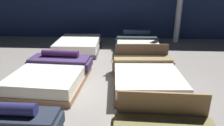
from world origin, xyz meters
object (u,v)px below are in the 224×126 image
Objects in this scene: bed_2 at (52,75)px; bed_3 at (146,77)px; support_pillar at (180,1)px; bed_4 at (79,45)px; bed_5 at (137,46)px.

bed_2 is 1.01× the size of bed_3.
bed_3 is at bearing -111.50° from support_pillar.
bed_4 is at bearing -158.85° from support_pillar.
bed_4 is at bearing 179.41° from bed_5.
bed_5 is 0.57× the size of support_pillar.
bed_2 is at bearing -93.10° from bed_4.
bed_4 is at bearing 91.64° from bed_2.
support_pillar is (4.05, 1.57, 1.53)m from bed_4.
bed_2 is 6.24m from support_pillar.
bed_3 is at bearing -52.24° from bed_4.
bed_5 is (2.26, 0.02, 0.02)m from bed_4.
bed_3 is 4.96m from support_pillar.
bed_3 is 2.85m from bed_5.
bed_4 is 0.60× the size of support_pillar.
bed_5 is 2.81m from support_pillar.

